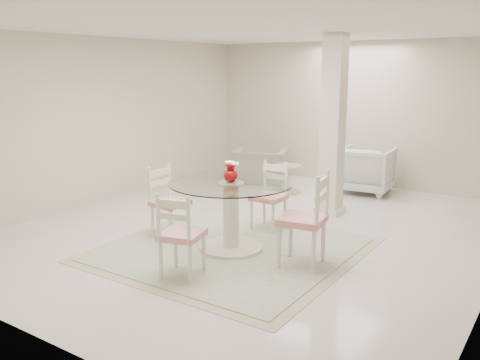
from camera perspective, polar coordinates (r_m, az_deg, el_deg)
The scene contains 13 objects.
ground at distance 7.12m, azimuth 2.01°, elevation -5.54°, with size 7.00×7.00×0.00m, color silver.
room_shell at distance 6.78m, azimuth 2.13°, elevation 9.55°, with size 6.02×7.02×2.71m.
column at distance 7.74m, azimuth 10.38°, elevation 5.96°, with size 0.30×0.30×2.70m, color beige.
area_rug at distance 6.33m, azimuth -1.02°, elevation -7.80°, with size 2.92×2.92×0.02m.
dining_table at distance 6.19m, azimuth -1.03°, elevation -4.06°, with size 1.49×1.49×0.86m.
red_vase at distance 6.06m, azimuth -1.03°, elevation 0.89°, with size 0.20×0.17×0.26m.
dining_chair_east at distance 5.67m, azimuth 7.77°, elevation -3.67°, with size 0.55×0.55×1.20m.
dining_chair_north at distance 7.01m, azimuth 3.51°, elevation -1.22°, with size 0.42×0.42×1.03m.
dining_chair_west at distance 6.76m, azimuth -8.25°, elevation -1.82°, with size 0.45×0.45×1.04m.
dining_chair_south at distance 5.36m, azimuth -6.86°, elevation -5.52°, with size 0.51×0.51×1.04m.
recliner_taupe at distance 9.93m, azimuth 2.26°, elevation 1.61°, with size 1.02×0.89×0.67m, color gray.
armchair_white at distance 9.39m, azimuth 14.00°, elevation 1.11°, with size 0.88×0.91×0.82m, color silver.
side_table at distance 9.16m, azimuth 5.40°, elevation 0.00°, with size 0.48×0.48×0.50m.
Camera 1 is at (3.56, -5.76, 2.19)m, focal length 38.00 mm.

